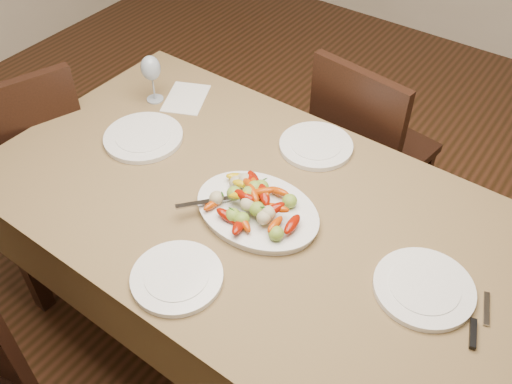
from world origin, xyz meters
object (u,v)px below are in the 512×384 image
object	(u,v)px
dining_table	(256,278)
serving_platter	(257,212)
chair_far	(374,148)
plate_left	(143,137)
plate_right	(424,288)
plate_far	(316,146)
wine_glass	(152,77)
chair_left	(30,156)
plate_near	(177,278)

from	to	relation	value
dining_table	serving_platter	bearing A→B (deg)	-48.45
chair_far	plate_left	size ratio (longest dim) A/B	3.32
dining_table	plate_left	size ratio (longest dim) A/B	6.44
plate_left	plate_right	size ratio (longest dim) A/B	1.02
chair_far	plate_right	size ratio (longest dim) A/B	3.38
plate_far	wine_glass	size ratio (longest dim) A/B	1.28
chair_left	plate_right	distance (m)	1.72
chair_far	chair_left	size ratio (longest dim) A/B	1.00
plate_right	dining_table	bearing A→B (deg)	-179.74
plate_left	chair_left	bearing A→B (deg)	-167.51
dining_table	plate_left	distance (m)	0.66
dining_table	serving_platter	distance (m)	0.39
plate_left	plate_far	bearing A→B (deg)	31.10
dining_table	chair_left	world-z (taller)	chair_left
chair_left	plate_far	xyz separation A→B (m)	(1.13, 0.45, 0.29)
dining_table	plate_near	xyz separation A→B (m)	(-0.01, -0.37, 0.39)
serving_platter	plate_far	bearing A→B (deg)	93.11
plate_far	dining_table	bearing A→B (deg)	-90.74
plate_near	wine_glass	world-z (taller)	wine_glass
plate_left	plate_near	bearing A→B (deg)	-38.20
wine_glass	plate_near	bearing A→B (deg)	-43.29
dining_table	plate_far	bearing A→B (deg)	89.26
plate_near	plate_far	bearing A→B (deg)	88.74
plate_near	wine_glass	distance (m)	0.90
plate_left	plate_near	xyz separation A→B (m)	(0.52, -0.41, 0.00)
plate_far	plate_near	xyz separation A→B (m)	(-0.02, -0.73, 0.00)
serving_platter	plate_left	bearing A→B (deg)	172.96
chair_far	wine_glass	bearing A→B (deg)	46.09
chair_far	plate_right	xyz separation A→B (m)	(0.52, -0.81, 0.29)
wine_glass	plate_right	bearing A→B (deg)	-11.23
plate_left	chair_far	bearing A→B (deg)	52.99
chair_left	wine_glass	bearing A→B (deg)	146.63
chair_far	chair_left	bearing A→B (deg)	45.51
plate_right	plate_far	size ratio (longest dim) A/B	1.07
chair_left	plate_left	bearing A→B (deg)	122.52
plate_near	wine_glass	size ratio (longest dim) A/B	1.28
serving_platter	plate_far	distance (m)	0.39
plate_near	wine_glass	xyz separation A→B (m)	(-0.66, 0.62, 0.09)
dining_table	chair_left	distance (m)	1.13
chair_far	serving_platter	distance (m)	0.89
plate_left	wine_glass	world-z (taller)	wine_glass
plate_left	plate_far	world-z (taller)	same
plate_right	wine_glass	bearing A→B (deg)	168.77
plate_left	plate_far	xyz separation A→B (m)	(0.53, 0.32, 0.00)
plate_left	plate_right	world-z (taller)	same
chair_left	plate_left	distance (m)	0.68
plate_right	chair_left	bearing A→B (deg)	-176.79
plate_near	serving_platter	bearing A→B (deg)	83.73
chair_far	plate_far	size ratio (longest dim) A/B	3.62
chair_left	plate_near	world-z (taller)	chair_left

